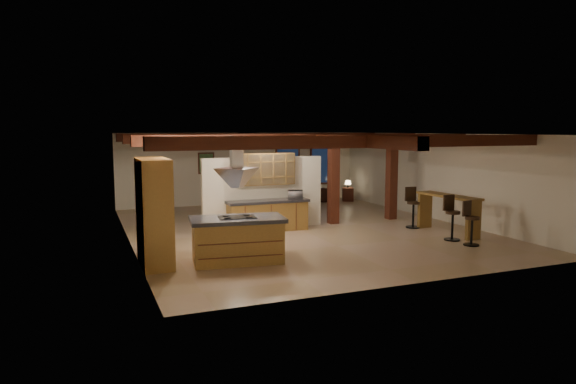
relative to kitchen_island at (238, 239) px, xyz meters
name	(u,v)px	position (x,y,z in m)	size (l,w,h in m)	color
ground	(300,229)	(2.88, 3.07, -0.53)	(12.00, 12.00, 0.00)	tan
room_walls	(300,171)	(2.88, 3.07, 1.25)	(12.00, 12.00, 12.00)	white
ceiling_beams	(300,139)	(2.88, 3.07, 2.23)	(10.00, 12.00, 0.28)	#421910
timber_posts	(363,168)	(5.38, 3.57, 1.23)	(2.50, 0.30, 2.90)	#421910
partition_wall	(263,193)	(1.88, 3.57, 0.57)	(3.80, 0.18, 2.20)	white
pantry_cabinet	(154,212)	(-1.78, 0.47, 0.67)	(0.67, 1.60, 2.40)	olive
back_counter	(268,215)	(1.88, 3.18, -0.06)	(2.50, 0.66, 0.94)	olive
upper_display_cabinet	(265,169)	(1.88, 3.39, 1.32)	(1.80, 0.36, 0.95)	olive
range_hood	(237,185)	(0.00, 0.00, 1.25)	(1.10, 1.10, 1.40)	silver
back_windows	(305,165)	(5.68, 9.01, 0.97)	(2.70, 0.07, 1.70)	#421910
framed_art	(206,163)	(1.38, 9.01, 1.17)	(0.65, 0.05, 0.85)	#421910
recessed_cans	(237,136)	(0.35, 1.14, 2.34)	(3.16, 2.46, 0.03)	silver
kitchen_island	(238,239)	(0.00, 0.00, 0.00)	(2.26, 1.40, 1.06)	olive
dining_table	(281,206)	(3.33, 5.85, -0.24)	(1.63, 0.91, 0.57)	#3C1B0F
sofa	(307,195)	(5.51, 8.42, -0.23)	(2.05, 0.80, 0.60)	black
microwave	(295,194)	(2.78, 3.18, 0.53)	(0.45, 0.31, 0.25)	#B2B2B7
bar_counter	(448,207)	(6.64, 0.85, 0.24)	(0.71, 2.21, 1.14)	olive
side_table	(348,194)	(7.26, 8.03, -0.25)	(0.46, 0.46, 0.57)	#421910
table_lamp	(348,183)	(7.26, 8.03, 0.26)	(0.27, 0.27, 0.31)	black
bar_stool_a	(471,223)	(6.17, -0.64, 0.06)	(0.42, 0.43, 1.17)	black
bar_stool_b	(452,218)	(6.14, 0.07, 0.10)	(0.43, 0.43, 1.24)	black
bar_stool_c	(413,207)	(6.23, 1.99, 0.11)	(0.44, 0.44, 1.26)	black
dining_chairs	(281,199)	(3.33, 5.85, 0.02)	(1.99, 1.99, 1.08)	#421910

